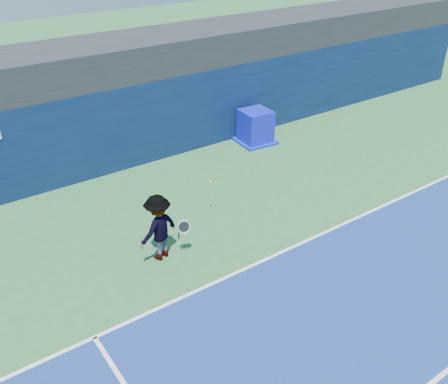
% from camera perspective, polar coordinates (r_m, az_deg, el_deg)
% --- Properties ---
extents(ground, '(80.00, 80.00, 0.00)m').
position_cam_1_polar(ground, '(12.06, 14.73, -14.34)').
color(ground, '#2D6533').
rests_on(ground, ground).
extents(baseline, '(24.00, 0.10, 0.01)m').
position_cam_1_polar(baseline, '(13.60, 5.29, -7.44)').
color(baseline, white).
rests_on(baseline, ground).
extents(service_line, '(24.00, 0.10, 0.01)m').
position_cam_1_polar(service_line, '(11.35, 22.66, -19.50)').
color(service_line, white).
rests_on(service_line, ground).
extents(stadium_band, '(36.00, 3.00, 1.20)m').
position_cam_1_polar(stadium_band, '(18.68, -11.67, 14.91)').
color(stadium_band, black).
rests_on(stadium_band, back_wall_assembly).
extents(back_wall_assembly, '(36.00, 1.03, 3.00)m').
position_cam_1_polar(back_wall_assembly, '(18.45, -9.70, 8.03)').
color(back_wall_assembly, '#0A1A3B').
rests_on(back_wall_assembly, ground).
extents(equipment_cart, '(1.49, 1.49, 1.33)m').
position_cam_1_polar(equipment_cart, '(19.96, 3.61, 7.33)').
color(equipment_cart, '#0D10BB').
rests_on(equipment_cart, ground).
extents(tennis_player, '(1.44, 1.01, 1.88)m').
position_cam_1_polar(tennis_player, '(13.15, -7.49, -4.05)').
color(tennis_player, white).
rests_on(tennis_player, ground).
extents(tennis_ball, '(0.07, 0.07, 0.07)m').
position_cam_1_polar(tennis_ball, '(14.78, -1.56, 1.19)').
color(tennis_ball, yellow).
rests_on(tennis_ball, ground).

